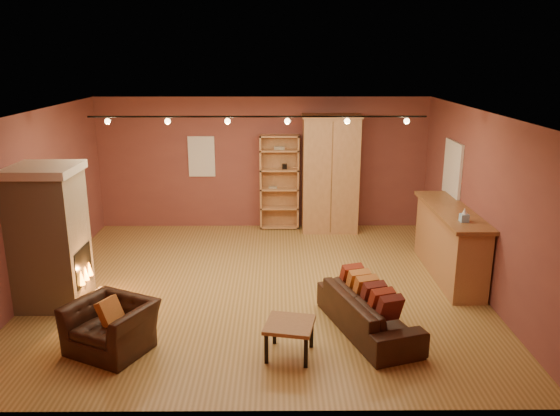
{
  "coord_description": "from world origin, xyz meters",
  "views": [
    {
      "loc": [
        0.29,
        -8.22,
        3.63
      ],
      "look_at": [
        0.35,
        0.2,
        1.26
      ],
      "focal_mm": 35.0,
      "sensor_mm": 36.0,
      "label": 1
    }
  ],
  "objects_px": {
    "fireplace": "(50,236)",
    "bar_counter": "(449,242)",
    "bookcase": "(279,181)",
    "loveseat": "(368,304)",
    "armoire": "(330,174)",
    "armchair": "(110,319)",
    "coffee_table": "(290,328)"
  },
  "relations": [
    {
      "from": "fireplace",
      "to": "bar_counter",
      "type": "bearing_deg",
      "value": 9.27
    },
    {
      "from": "fireplace",
      "to": "bookcase",
      "type": "relative_size",
      "value": 1.05
    },
    {
      "from": "fireplace",
      "to": "loveseat",
      "type": "bearing_deg",
      "value": -11.18
    },
    {
      "from": "fireplace",
      "to": "bar_counter",
      "type": "distance_m",
      "value": 6.34
    },
    {
      "from": "loveseat",
      "to": "armoire",
      "type": "bearing_deg",
      "value": -16.67
    },
    {
      "from": "armchair",
      "to": "loveseat",
      "type": "bearing_deg",
      "value": 34.3
    },
    {
      "from": "fireplace",
      "to": "armchair",
      "type": "relative_size",
      "value": 1.83
    },
    {
      "from": "coffee_table",
      "to": "armchair",
      "type": "bearing_deg",
      "value": 176.16
    },
    {
      "from": "fireplace",
      "to": "armchair",
      "type": "distance_m",
      "value": 1.95
    },
    {
      "from": "bar_counter",
      "to": "coffee_table",
      "type": "bearing_deg",
      "value": -137.23
    },
    {
      "from": "fireplace",
      "to": "bar_counter",
      "type": "relative_size",
      "value": 0.86
    },
    {
      "from": "fireplace",
      "to": "bookcase",
      "type": "xyz_separation_m",
      "value": [
        3.39,
        3.74,
        -0.03
      ]
    },
    {
      "from": "fireplace",
      "to": "bar_counter",
      "type": "xyz_separation_m",
      "value": [
        6.24,
        1.02,
        -0.46
      ]
    },
    {
      "from": "loveseat",
      "to": "coffee_table",
      "type": "distance_m",
      "value": 1.25
    },
    {
      "from": "fireplace",
      "to": "bar_counter",
      "type": "height_order",
      "value": "fireplace"
    },
    {
      "from": "loveseat",
      "to": "armchair",
      "type": "bearing_deg",
      "value": 79.95
    },
    {
      "from": "armoire",
      "to": "bar_counter",
      "type": "height_order",
      "value": "armoire"
    },
    {
      "from": "fireplace",
      "to": "bookcase",
      "type": "height_order",
      "value": "fireplace"
    },
    {
      "from": "armoire",
      "to": "coffee_table",
      "type": "relative_size",
      "value": 3.6
    },
    {
      "from": "fireplace",
      "to": "armoire",
      "type": "bearing_deg",
      "value": 38.41
    },
    {
      "from": "bookcase",
      "to": "coffee_table",
      "type": "height_order",
      "value": "bookcase"
    },
    {
      "from": "armoire",
      "to": "bar_counter",
      "type": "xyz_separation_m",
      "value": [
        1.78,
        -2.52,
        -0.64
      ]
    },
    {
      "from": "bookcase",
      "to": "armoire",
      "type": "xyz_separation_m",
      "value": [
        1.06,
        -0.21,
        0.21
      ]
    },
    {
      "from": "armoire",
      "to": "coffee_table",
      "type": "distance_m",
      "value": 5.23
    },
    {
      "from": "bar_counter",
      "to": "armoire",
      "type": "bearing_deg",
      "value": 125.3
    },
    {
      "from": "armchair",
      "to": "coffee_table",
      "type": "xyz_separation_m",
      "value": [
        2.26,
        -0.15,
        -0.05
      ]
    },
    {
      "from": "armchair",
      "to": "fireplace",
      "type": "bearing_deg",
      "value": 158.18
    },
    {
      "from": "armoire",
      "to": "armchair",
      "type": "relative_size",
      "value": 2.13
    },
    {
      "from": "armoire",
      "to": "loveseat",
      "type": "distance_m",
      "value": 4.52
    },
    {
      "from": "armoire",
      "to": "armchair",
      "type": "xyz_separation_m",
      "value": [
        -3.22,
        -4.91,
        -0.81
      ]
    },
    {
      "from": "bookcase",
      "to": "armchair",
      "type": "height_order",
      "value": "bookcase"
    },
    {
      "from": "armchair",
      "to": "coffee_table",
      "type": "height_order",
      "value": "armchair"
    }
  ]
}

